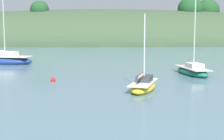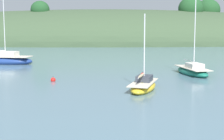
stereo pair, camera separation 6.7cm
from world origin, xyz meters
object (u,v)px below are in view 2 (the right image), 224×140
Objects in this scene: sailboat_yellow_far at (143,86)px; mooring_buoy_channel at (53,80)px; sailboat_black_sloop at (3,60)px; sailboat_teal_outer at (193,71)px; mooring_buoy_outer at (143,75)px.

sailboat_yellow_far is 11.07× the size of mooring_buoy_channel.
sailboat_black_sloop is at bearing 130.99° from sailboat_yellow_far.
sailboat_black_sloop is 1.89× the size of sailboat_yellow_far.
mooring_buoy_channel is at bearing -164.04° from sailboat_teal_outer.
mooring_buoy_channel is 1.00× the size of mooring_buoy_outer.
mooring_buoy_channel and mooring_buoy_outer have the same top height.
sailboat_black_sloop is 20.91× the size of mooring_buoy_channel.
sailboat_teal_outer is at bearing 10.97° from mooring_buoy_outer.
mooring_buoy_channel is 8.73m from mooring_buoy_outer.
sailboat_teal_outer reaches higher than mooring_buoy_channel.
mooring_buoy_channel is at bearing 150.83° from sailboat_yellow_far.
sailboat_teal_outer is 1.36× the size of sailboat_yellow_far.
sailboat_yellow_far is at bearing -49.01° from sailboat_black_sloop.
sailboat_yellow_far is at bearing -29.17° from mooring_buoy_channel.
sailboat_yellow_far is (15.83, -18.22, -0.14)m from sailboat_black_sloop.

